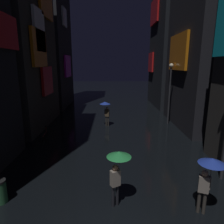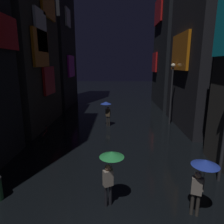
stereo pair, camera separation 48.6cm
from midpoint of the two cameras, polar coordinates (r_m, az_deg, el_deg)
The scene contains 9 objects.
building_left_mid at distance 18.43m, azimuth -23.86°, elevation 16.20°, with size 4.25×7.81×12.78m.
building_left_far at distance 27.61m, azimuth -16.60°, elevation 28.24°, with size 4.25×7.35×24.91m.
building_right_mid at distance 18.66m, azimuth 27.41°, elevation 24.93°, with size 4.25×7.55×18.63m.
building_right_far at distance 27.48m, azimuth 18.90°, elevation 25.75°, with size 4.25×7.78×22.65m.
pedestrian_near_crossing_blue at distance 16.80m, azimuth -0.72°, elevation 1.45°, with size 0.90×0.90×2.12m.
pedestrian_midstreet_left_green at distance 7.42m, azimuth 1.52°, elevation -14.57°, with size 0.90×0.90×2.12m.
pedestrian_midstreet_centre_blue at distance 7.63m, azimuth 26.16°, elevation -15.20°, with size 0.90×0.90×2.12m.
bicycle_parked_at_storefront at distance 14.52m, azimuth -17.70°, elevation -6.39°, with size 0.23×1.82×0.96m.
streetlamp_right_far at distance 17.85m, azimuth 17.45°, elevation 6.86°, with size 0.36×0.36×5.25m.
Camera 2 is at (0.36, -3.85, 5.15)m, focal length 32.00 mm.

